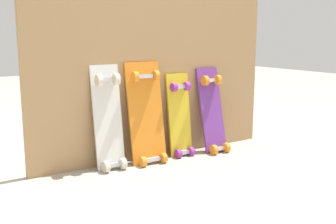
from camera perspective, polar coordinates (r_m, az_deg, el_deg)
ground_plane at (r=2.71m, az=-0.79°, el=-6.28°), size 12.00×12.00×0.00m
plywood_wall_panel at (r=2.65m, az=-1.64°, el=10.08°), size 1.69×0.04×1.53m
skateboard_white at (r=2.46m, az=-8.16°, el=-1.45°), size 0.18×0.16×0.68m
skateboard_orange at (r=2.56m, az=-2.95°, el=-0.85°), size 0.23×0.18×0.69m
skateboard_yellow at (r=2.72m, az=1.64°, el=-1.07°), size 0.16×0.14×0.61m
skateboard_purple at (r=2.83m, az=6.20°, el=-0.38°), size 0.17×0.21×0.63m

